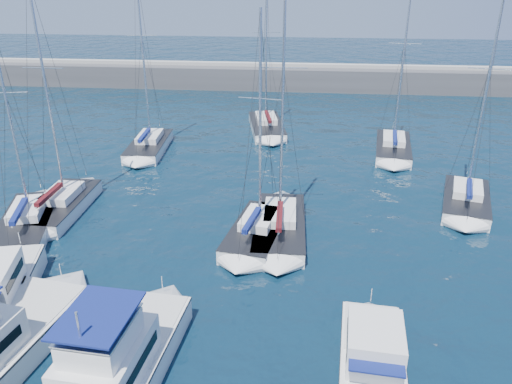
# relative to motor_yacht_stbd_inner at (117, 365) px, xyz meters

# --- Properties ---
(ground) EXTENTS (220.00, 220.00, 0.00)m
(ground) POSITION_rel_motor_yacht_stbd_inner_xyz_m (1.33, 4.91, -1.13)
(ground) COLOR black
(ground) RESTS_ON ground
(breakwater) EXTENTS (160.00, 6.00, 4.45)m
(breakwater) POSITION_rel_motor_yacht_stbd_inner_xyz_m (1.33, 56.91, -0.08)
(breakwater) COLOR #424244
(breakwater) RESTS_ON ground
(motor_yacht_stbd_inner) EXTENTS (3.97, 8.99, 4.69)m
(motor_yacht_stbd_inner) POSITION_rel_motor_yacht_stbd_inner_xyz_m (0.00, 0.00, 0.00)
(motor_yacht_stbd_inner) COLOR silver
(motor_yacht_stbd_inner) RESTS_ON ground
(motor_yacht_stbd_outer) EXTENTS (3.12, 6.11, 3.20)m
(motor_yacht_stbd_outer) POSITION_rel_motor_yacht_stbd_inner_xyz_m (10.26, 1.70, -0.19)
(motor_yacht_stbd_outer) COLOR silver
(motor_yacht_stbd_outer) RESTS_ON ground
(sailboat_mid_a) EXTENTS (5.17, 8.41, 14.13)m
(sailboat_mid_a) POSITION_rel_motor_yacht_stbd_inner_xyz_m (-10.65, 12.55, -0.62)
(sailboat_mid_a) COLOR silver
(sailboat_mid_a) RESTS_ON ground
(sailboat_mid_b) EXTENTS (3.13, 7.66, 15.84)m
(sailboat_mid_b) POSITION_rel_motor_yacht_stbd_inner_xyz_m (-9.61, 15.15, -0.59)
(sailboat_mid_b) COLOR silver
(sailboat_mid_b) RESTS_ON ground
(sailboat_mid_c) EXTENTS (4.10, 7.45, 14.11)m
(sailboat_mid_c) POSITION_rel_motor_yacht_stbd_inner_xyz_m (4.41, 12.67, -0.60)
(sailboat_mid_c) COLOR silver
(sailboat_mid_c) RESTS_ON ground
(sailboat_mid_d) EXTENTS (3.37, 8.31, 16.77)m
(sailboat_mid_d) POSITION_rel_motor_yacht_stbd_inner_xyz_m (5.78, 13.58, -0.59)
(sailboat_mid_d) COLOR silver
(sailboat_mid_d) RESTS_ON ground
(sailboat_mid_e) EXTENTS (4.84, 7.68, 15.53)m
(sailboat_mid_e) POSITION_rel_motor_yacht_stbd_inner_xyz_m (18.82, 18.76, -0.59)
(sailboat_mid_e) COLOR silver
(sailboat_mid_e) RESTS_ON ground
(sailboat_back_a) EXTENTS (3.55, 8.20, 16.60)m
(sailboat_back_a) POSITION_rel_motor_yacht_stbd_inner_xyz_m (-7.27, 28.39, -0.59)
(sailboat_back_a) COLOR silver
(sailboat_back_a) RESTS_ON ground
(sailboat_back_b) EXTENTS (4.71, 9.25, 15.84)m
(sailboat_back_b) POSITION_rel_motor_yacht_stbd_inner_xyz_m (3.18, 35.72, -0.61)
(sailboat_back_b) COLOR silver
(sailboat_back_b) RESTS_ON ground
(sailboat_back_c) EXTENTS (4.14, 8.59, 15.61)m
(sailboat_back_c) POSITION_rel_motor_yacht_stbd_inner_xyz_m (15.38, 29.97, -0.60)
(sailboat_back_c) COLOR silver
(sailboat_back_c) RESTS_ON ground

